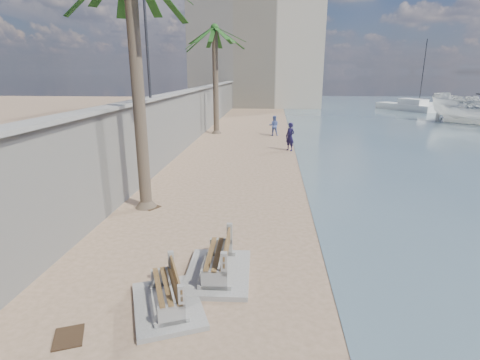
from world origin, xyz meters
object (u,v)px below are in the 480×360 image
object	(u,v)px
person_b	(274,124)
bench_far	(218,260)
person_a	(290,135)
yacht_far	(406,107)
sailboat_west	(419,105)
bench_near	(167,292)
palm_back	(215,30)

from	to	relation	value
person_b	bench_far	bearing A→B (deg)	87.13
bench_far	person_b	world-z (taller)	person_b
person_a	yacht_far	world-z (taller)	person_a
bench_far	sailboat_west	bearing A→B (deg)	65.37
bench_far	yacht_far	size ratio (longest dim) A/B	0.28
bench_near	yacht_far	bearing A→B (deg)	66.42
palm_back	person_a	size ratio (longest dim) A/B	4.37
person_b	yacht_far	bearing A→B (deg)	-127.41
palm_back	person_a	xyz separation A→B (m)	(5.61, -6.49, -6.81)
bench_near	person_b	distance (m)	22.61
palm_back	yacht_far	xyz separation A→B (m)	(21.73, 21.11, -7.47)
palm_back	yacht_far	bearing A→B (deg)	44.17
palm_back	person_b	bearing A→B (deg)	-8.36
palm_back	person_a	bearing A→B (deg)	-49.16
bench_near	palm_back	bearing A→B (deg)	95.90
bench_near	person_b	bearing A→B (deg)	84.39
bench_near	sailboat_west	bearing A→B (deg)	65.13
bench_far	person_a	distance (m)	15.49
bench_far	palm_back	xyz separation A→B (m)	(-3.27, 21.79, 7.42)
palm_back	sailboat_west	world-z (taller)	sailboat_west
person_b	yacht_far	size ratio (longest dim) A/B	0.21
bench_far	person_b	distance (m)	21.16
sailboat_west	person_b	bearing A→B (deg)	-127.97
bench_far	yacht_far	bearing A→B (deg)	66.72
bench_near	person_b	world-z (taller)	person_b
person_b	sailboat_west	size ratio (longest dim) A/B	0.19
person_a	person_b	world-z (taller)	person_a
sailboat_west	bench_near	bearing A→B (deg)	-114.87
person_a	bench_far	bearing A→B (deg)	-55.14
person_b	palm_back	bearing A→B (deg)	-7.60
person_a	sailboat_west	world-z (taller)	sailboat_west
yacht_far	bench_near	bearing A→B (deg)	124.75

